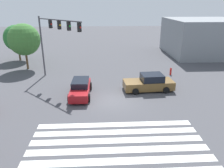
{
  "coord_description": "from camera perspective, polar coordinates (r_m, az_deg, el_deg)",
  "views": [
    {
      "loc": [
        -0.93,
        -17.46,
        8.13
      ],
      "look_at": [
        0.0,
        0.0,
        1.56
      ],
      "focal_mm": 35.0,
      "sensor_mm": 36.0,
      "label": 1
    }
  ],
  "objects": [
    {
      "name": "tree_corner_b",
      "position": [
        34.88,
        -23.55,
        10.93
      ],
      "size": [
        3.75,
        3.75,
        5.16
      ],
      "color": "brown",
      "rests_on": "ground_plane"
    },
    {
      "name": "car_2",
      "position": [
        21.62,
        9.68,
        0.27
      ],
      "size": [
        4.92,
        2.44,
        1.62
      ],
      "rotation": [
        0.0,
        0.0,
        3.21
      ],
      "color": "brown",
      "rests_on": "ground_plane"
    },
    {
      "name": "fire_hydrant",
      "position": [
        26.9,
        15.08,
        3.24
      ],
      "size": [
        0.22,
        0.22,
        0.86
      ],
      "color": "red",
      "rests_on": "ground_plane"
    },
    {
      "name": "tree_corner_c",
      "position": [
        29.73,
        -21.99,
        10.69
      ],
      "size": [
        3.92,
        3.92,
        5.73
      ],
      "color": "brown",
      "rests_on": "ground_plane"
    },
    {
      "name": "corner_building",
      "position": [
        39.44,
        22.79,
        11.28
      ],
      "size": [
        11.25,
        11.25,
        5.62
      ],
      "color": "gray",
      "rests_on": "ground_plane"
    },
    {
      "name": "ground_plane",
      "position": [
        19.28,
        -0.0,
        -4.34
      ],
      "size": [
        127.19,
        127.19,
        0.0
      ],
      "primitive_type": "plane",
      "color": "#47474C"
    },
    {
      "name": "traffic_signal_mast",
      "position": [
        23.78,
        -14.86,
        12.7
      ],
      "size": [
        5.12,
        5.12,
        6.74
      ],
      "rotation": [
        0.0,
        0.0,
        -0.79
      ],
      "color": "#47474C",
      "rests_on": "ground_plane"
    },
    {
      "name": "car_1",
      "position": [
        20.37,
        -8.23,
        -1.06
      ],
      "size": [
        1.96,
        4.64,
        1.43
      ],
      "rotation": [
        0.0,
        0.0,
        -1.59
      ],
      "color": "maroon",
      "rests_on": "ground_plane"
    },
    {
      "name": "crosswalk_markings",
      "position": [
        13.36,
        1.65,
        -16.86
      ],
      "size": [
        10.77,
        6.3,
        0.01
      ],
      "rotation": [
        0.0,
        0.0,
        1.57
      ],
      "color": "silver",
      "rests_on": "ground_plane"
    }
  ]
}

